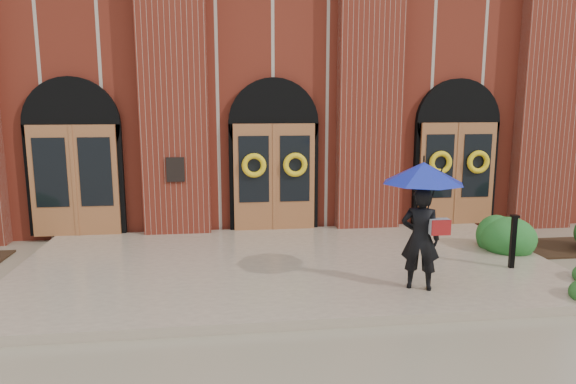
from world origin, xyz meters
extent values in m
plane|color=gray|center=(0.00, 0.00, 0.00)|extent=(90.00, 90.00, 0.00)
cube|color=tan|center=(0.00, 0.15, 0.07)|extent=(10.00, 5.30, 0.15)
cube|color=#5E1F14|center=(0.00, 8.90, 3.50)|extent=(16.00, 12.00, 7.00)
cube|color=black|center=(-2.25, 2.47, 1.65)|extent=(0.40, 0.05, 0.55)
cube|color=#5E1F14|center=(-2.25, 2.73, 3.50)|extent=(1.50, 0.45, 7.00)
cube|color=#5E1F14|center=(2.25, 2.73, 3.50)|extent=(1.50, 0.45, 7.00)
cube|color=#5E1F14|center=(6.75, 2.73, 3.50)|extent=(1.50, 0.45, 7.00)
cube|color=#9B5832|center=(-4.50, 2.71, 1.40)|extent=(1.90, 0.10, 2.50)
cylinder|color=black|center=(-4.50, 2.85, 2.65)|extent=(2.10, 0.22, 2.10)
cube|color=#9B5832|center=(0.00, 2.71, 1.40)|extent=(1.90, 0.10, 2.50)
cylinder|color=black|center=(0.00, 2.85, 2.65)|extent=(2.10, 0.22, 2.10)
cube|color=#9B5832|center=(4.50, 2.71, 1.40)|extent=(1.90, 0.10, 2.50)
cylinder|color=black|center=(4.50, 2.85, 2.65)|extent=(2.10, 0.22, 2.10)
torus|color=yellow|center=(-0.48, 2.59, 1.70)|extent=(0.57, 0.13, 0.57)
torus|color=yellow|center=(0.48, 2.59, 1.70)|extent=(0.57, 0.13, 0.57)
torus|color=yellow|center=(4.02, 2.59, 1.70)|extent=(0.57, 0.13, 0.57)
torus|color=yellow|center=(4.98, 2.59, 1.70)|extent=(0.57, 0.13, 0.57)
imported|color=black|center=(1.94, -1.49, 0.99)|extent=(0.72, 0.61, 1.68)
cone|color=#132197|center=(1.94, -1.49, 2.05)|extent=(1.71, 1.71, 0.34)
cylinder|color=black|center=(1.99, -1.54, 1.61)|extent=(0.02, 0.02, 0.56)
cube|color=#A1A4A6|center=(2.19, -1.63, 1.21)|extent=(0.35, 0.27, 0.25)
cube|color=maroon|center=(2.19, -1.72, 1.21)|extent=(0.30, 0.15, 0.25)
cube|color=black|center=(4.03, -0.70, 0.62)|extent=(0.10, 0.10, 0.95)
cube|color=black|center=(4.03, -0.70, 1.12)|extent=(0.15, 0.15, 0.04)
ellipsoid|color=#205A20|center=(5.20, 0.82, 0.40)|extent=(3.09, 1.24, 0.79)
camera|label=1|loc=(-1.15, -9.14, 3.17)|focal=32.00mm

